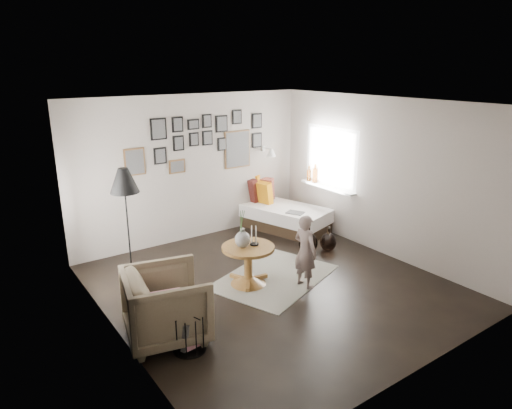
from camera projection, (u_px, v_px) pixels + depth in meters
ground at (273, 286)px, 6.62m from camera, size 4.80×4.80×0.00m
wall_back at (192, 169)px, 8.11m from camera, size 4.50×0.00×4.50m
wall_front at (426, 258)px, 4.37m from camera, size 4.50×0.00×4.50m
wall_left at (111, 234)px, 5.00m from camera, size 0.00×4.80×4.80m
wall_right at (383, 177)px, 7.48m from camera, size 0.00×4.80×4.80m
ceiling at (275, 103)px, 5.86m from camera, size 4.80×4.80×0.00m
door_left at (84, 225)px, 6.02m from camera, size 0.00×2.14×2.14m
window_right at (322, 183)px, 8.59m from camera, size 0.15×1.32×1.30m
gallery_wall at (206, 142)px, 8.13m from camera, size 2.74×0.03×1.08m
wall_sconce at (271, 152)px, 8.71m from camera, size 0.18×0.36×0.16m
rug at (274, 277)px, 6.87m from camera, size 2.14×1.82×0.01m
pedestal_table at (248, 267)px, 6.59m from camera, size 0.76×0.76×0.59m
vase at (243, 236)px, 6.42m from camera, size 0.22×0.22×0.54m
candles at (254, 236)px, 6.51m from camera, size 0.13×0.13×0.28m
daybed at (276, 212)px, 8.96m from camera, size 1.41×2.18×0.99m
magazine_on_daybed at (295, 213)px, 8.38m from camera, size 0.34×0.37×0.02m
armchair at (166, 305)px, 5.26m from camera, size 1.11×1.09×0.84m
armchair_cushion at (167, 298)px, 5.30m from camera, size 0.47×0.48×0.17m
floor_lamp at (124, 185)px, 6.27m from camera, size 0.40×0.40×1.73m
magazine_basket at (189, 332)px, 5.08m from camera, size 0.45×0.45×0.45m
demijohn_large at (308, 243)px, 7.70m from camera, size 0.32×0.32×0.48m
demijohn_small at (328, 242)px, 7.81m from camera, size 0.28×0.28×0.44m
child at (305, 252)px, 6.45m from camera, size 0.30×0.42×1.08m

